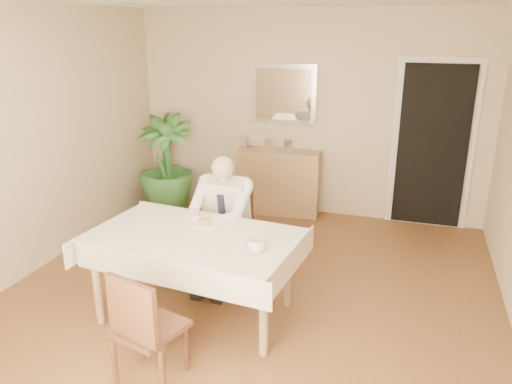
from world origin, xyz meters
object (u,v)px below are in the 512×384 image
(chair_near, at_px, (143,325))
(coffee_mug, at_px, (256,246))
(potted_palm, at_px, (166,164))
(chair_far, at_px, (231,228))
(sideboard, at_px, (279,182))
(dining_table, at_px, (194,244))
(seated_man, at_px, (220,216))

(chair_near, xyz_separation_m, coffee_mug, (0.54, 0.79, 0.31))
(potted_palm, bearing_deg, chair_far, -43.77)
(chair_far, distance_m, coffee_mug, 1.25)
(chair_far, relative_size, sideboard, 0.78)
(chair_far, height_order, chair_near, chair_near)
(chair_far, xyz_separation_m, chair_near, (0.05, -1.83, 0.04))
(sideboard, bearing_deg, dining_table, -95.52)
(sideboard, height_order, potted_palm, potted_palm)
(dining_table, relative_size, chair_far, 2.21)
(chair_near, bearing_deg, potted_palm, 131.17)
(coffee_mug, distance_m, sideboard, 2.86)
(coffee_mug, bearing_deg, chair_near, -124.57)
(dining_table, xyz_separation_m, seated_man, (-0.00, 0.59, 0.02))
(chair_far, distance_m, potted_palm, 1.97)
(chair_far, height_order, potted_palm, potted_palm)
(seated_man, relative_size, coffee_mug, 9.63)
(chair_far, relative_size, chair_near, 0.93)
(seated_man, height_order, coffee_mug, seated_man)
(dining_table, bearing_deg, seated_man, 96.06)
(seated_man, height_order, potted_palm, potted_palm)
(chair_far, height_order, seated_man, seated_man)
(chair_near, distance_m, seated_man, 1.57)
(seated_man, relative_size, sideboard, 1.18)
(coffee_mug, distance_m, potted_palm, 3.13)
(coffee_mug, bearing_deg, seated_man, 128.13)
(dining_table, distance_m, sideboard, 2.62)
(sideboard, bearing_deg, seated_man, -95.69)
(dining_table, xyz_separation_m, chair_far, (-0.00, 0.87, -0.21))
(seated_man, distance_m, coffee_mug, 0.98)
(dining_table, bearing_deg, potted_palm, 128.46)
(chair_near, distance_m, coffee_mug, 1.01)
(dining_table, height_order, chair_far, chair_far)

